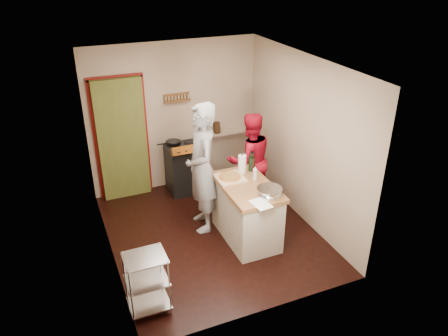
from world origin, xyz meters
The scene contains 10 objects.
floor centered at (0.00, 0.00, 0.00)m, with size 3.50×3.50×0.00m, color black.
back_wall centered at (-0.64, 1.78, 1.13)m, with size 3.00×0.44×2.60m.
left_wall centered at (-1.50, 0.00, 1.30)m, with size 0.04×3.50×2.60m, color tan.
right_wall centered at (1.50, 0.00, 1.30)m, with size 0.04×3.50×2.60m, color tan.
ceiling centered at (0.00, 0.00, 2.61)m, with size 3.00×3.50×0.02m, color white.
stove centered at (0.05, 1.42, 0.45)m, with size 0.60×0.63×1.00m.
wire_shelving centered at (-1.28, -1.20, 0.44)m, with size 0.48×0.40×0.80m.
island centered at (0.44, -0.30, 0.48)m, with size 0.70×1.29×1.21m.
person_stripe centered at (-0.05, 0.24, 1.01)m, with size 0.73×0.48×2.01m, color silver.
person_red centered at (0.91, 0.61, 0.81)m, with size 0.78×0.61×1.61m, color #AF0B21.
Camera 1 is at (-1.98, -5.20, 3.91)m, focal length 35.00 mm.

